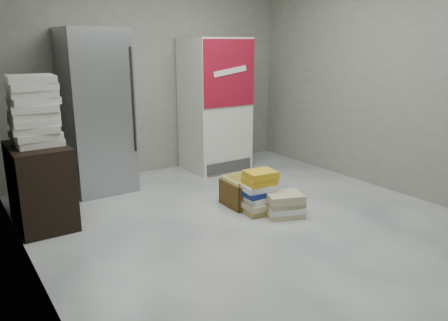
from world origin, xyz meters
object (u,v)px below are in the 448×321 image
object	(u,v)px
steel_fridge	(96,112)
phonebook_stack_main	(259,192)
wood_shelf	(41,185)
coke_cooler	(215,105)
cardboard_box	(243,193)

from	to	relation	value
steel_fridge	phonebook_stack_main	distance (m)	2.15
steel_fridge	wood_shelf	distance (m)	1.23
coke_cooler	cardboard_box	size ratio (longest dim) A/B	4.48
coke_cooler	phonebook_stack_main	size ratio (longest dim) A/B	3.95
phonebook_stack_main	cardboard_box	xyz separation A→B (m)	(0.01, 0.29, -0.10)
cardboard_box	steel_fridge	bearing A→B (deg)	129.70
phonebook_stack_main	cardboard_box	size ratio (longest dim) A/B	1.13
coke_cooler	cardboard_box	bearing A→B (deg)	-110.81
wood_shelf	coke_cooler	bearing A→B (deg)	16.28
steel_fridge	phonebook_stack_main	world-z (taller)	steel_fridge
phonebook_stack_main	coke_cooler	bearing A→B (deg)	78.23
phonebook_stack_main	cardboard_box	bearing A→B (deg)	94.86
wood_shelf	cardboard_box	world-z (taller)	wood_shelf
steel_fridge	phonebook_stack_main	bearing A→B (deg)	-56.76
cardboard_box	phonebook_stack_main	bearing A→B (deg)	-89.75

